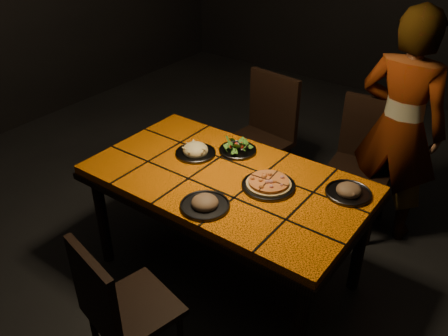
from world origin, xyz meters
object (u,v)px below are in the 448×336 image
Objects in this scene: chair_far_left at (264,130)px; plate_pasta at (195,151)px; dining_table at (226,188)px; chair_near at (118,306)px; chair_far_right at (364,156)px; diner at (400,128)px; plate_pizza at (269,184)px.

plate_pasta is (0.03, -0.85, 0.21)m from chair_far_left.
plate_pasta is at bearing 163.50° from dining_table.
chair_far_left is at bearing 91.85° from plate_pasta.
dining_table is 1.88× the size of chair_near.
chair_near is 1.99m from chair_far_right.
diner is (0.19, 0.03, 0.27)m from chair_far_right.
dining_table is at bearing -76.05° from chair_near.
dining_table is 1.65× the size of chair_far_left.
dining_table is 6.41× the size of plate_pasta.
dining_table is 0.28m from plate_pizza.
chair_far_right is (0.41, 1.95, 0.05)m from chair_near.
dining_table is 1.14m from chair_far_right.
dining_table is 0.92m from chair_near.
plate_pasta is (-0.32, 0.99, 0.28)m from chair_near.
chair_near is 1.87m from chair_far_left.
chair_far_left is at bearing 109.40° from dining_table.
plate_pasta reaches higher than dining_table.
chair_near reaches higher than plate_pizza.
plate_pizza is at bearing -4.09° from plate_pasta.
chair_far_left reaches higher than chair_near.
dining_table is at bearing 62.27° from diner.
plate_pasta is at bearing 49.19° from diner.
diner reaches higher than chair_far_right.
plate_pizza is at bearing -106.95° from chair_far_right.
plate_pizza is (-0.37, -1.03, -0.04)m from diner.
plate_pizza is at bearing -91.09° from chair_near.
chair_near is at bearing -103.80° from plate_pizza.
chair_far_left reaches higher than plate_pizza.
plate_pizza is 0.56m from plate_pasta.
diner is 5.35× the size of plate_pizza.
chair_near is 0.88× the size of chair_far_left.
plate_pasta is at bearing 175.91° from plate_pizza.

